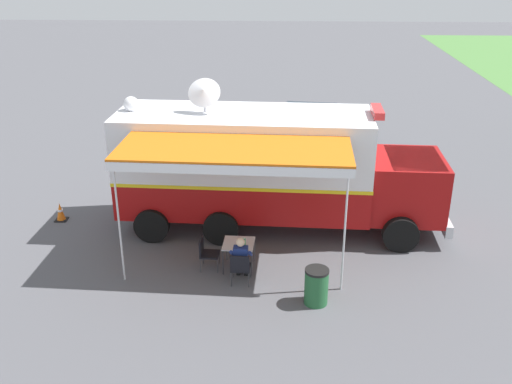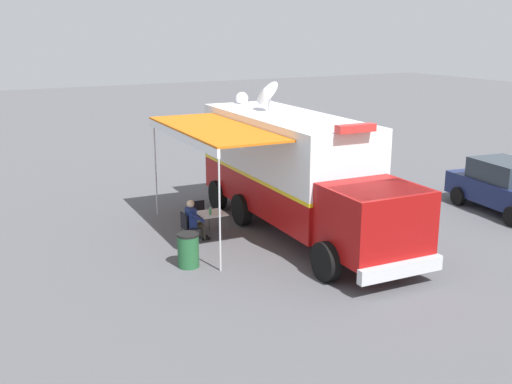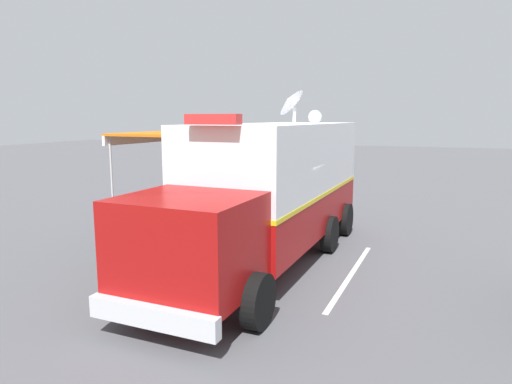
{
  "view_description": "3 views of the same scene",
  "coord_description": "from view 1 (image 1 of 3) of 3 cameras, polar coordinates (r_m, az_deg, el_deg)",
  "views": [
    {
      "loc": [
        15.68,
        0.98,
        7.87
      ],
      "look_at": [
        0.99,
        0.39,
        1.52
      ],
      "focal_mm": 40.48,
      "sensor_mm": 36.0,
      "label": 1
    },
    {
      "loc": [
        9.71,
        16.18,
        6.1
      ],
      "look_at": [
        1.04,
        0.02,
        1.19
      ],
      "focal_mm": 43.45,
      "sensor_mm": 36.0,
      "label": 2
    },
    {
      "loc": [
        -3.7,
        11.42,
        3.64
      ],
      "look_at": [
        1.03,
        -0.84,
        1.48
      ],
      "focal_mm": 31.59,
      "sensor_mm": 36.0,
      "label": 3
    }
  ],
  "objects": [
    {
      "name": "ground_plane",
      "position": [
        17.57,
        -1.14,
        -3.24
      ],
      "size": [
        100.0,
        100.0,
        0.0
      ],
      "primitive_type": "plane",
      "color": "#515156"
    },
    {
      "name": "lot_stripe",
      "position": [
        19.48,
        2.57,
        -0.46
      ],
      "size": [
        0.31,
        4.8,
        0.01
      ],
      "primitive_type": "cube",
      "rotation": [
        0.0,
        0.0,
        -0.04
      ],
      "color": "silver",
      "rests_on": "ground"
    },
    {
      "name": "command_truck",
      "position": [
        16.7,
        1.35,
        2.59
      ],
      "size": [
        5.08,
        9.58,
        4.53
      ],
      "color": "#9E0F0F",
      "rests_on": "ground"
    },
    {
      "name": "folding_table",
      "position": [
        15.02,
        -1.72,
        -5.27
      ],
      "size": [
        0.83,
        0.83,
        0.73
      ],
      "color": "silver",
      "rests_on": "ground"
    },
    {
      "name": "water_bottle",
      "position": [
        14.84,
        -1.16,
        -4.93
      ],
      "size": [
        0.07,
        0.07,
        0.22
      ],
      "color": "#3F9959",
      "rests_on": "folding_table"
    },
    {
      "name": "folding_chair_at_table",
      "position": [
        14.4,
        -1.56,
        -7.36
      ],
      "size": [
        0.5,
        0.5,
        0.87
      ],
      "color": "black",
      "rests_on": "ground"
    },
    {
      "name": "folding_chair_beside_table",
      "position": [
        15.12,
        -4.96,
        -5.83
      ],
      "size": [
        0.5,
        0.5,
        0.87
      ],
      "color": "black",
      "rests_on": "ground"
    },
    {
      "name": "seated_responder",
      "position": [
        14.49,
        -1.49,
        -6.51
      ],
      "size": [
        0.67,
        0.57,
        1.25
      ],
      "color": "navy",
      "rests_on": "ground"
    },
    {
      "name": "trash_bin",
      "position": [
        13.8,
        5.98,
        -9.25
      ],
      "size": [
        0.57,
        0.57,
        0.91
      ],
      "color": "#235B33",
      "rests_on": "ground"
    },
    {
      "name": "traffic_cone",
      "position": [
        18.72,
        -18.76,
        -1.86
      ],
      "size": [
        0.36,
        0.36,
        0.58
      ],
      "color": "black",
      "rests_on": "ground"
    },
    {
      "name": "car_behind_truck",
      "position": [
        24.03,
        5.59,
        6.35
      ],
      "size": [
        2.41,
        4.39,
        1.76
      ],
      "color": "navy",
      "rests_on": "ground"
    }
  ]
}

